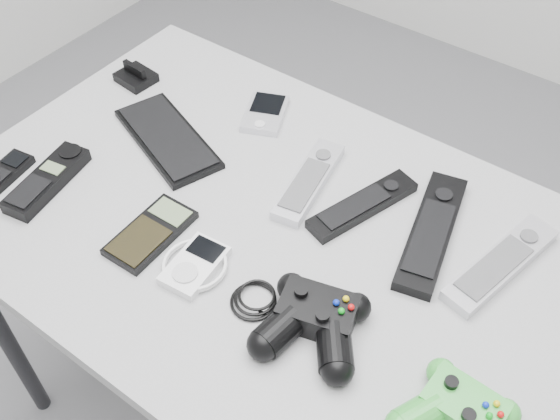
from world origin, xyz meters
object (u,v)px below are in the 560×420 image
Objects in this scene: remote_black_b at (432,231)px; cordless_handset at (47,180)px; remote_silver_a at (309,180)px; mp3_player at (195,265)px; pda at (265,113)px; remote_black_a at (363,205)px; remote_silver_b at (501,263)px; controller_green at (458,414)px; mobile_phone at (5,172)px; desk at (272,252)px; calculator at (151,233)px; controller_black at (314,319)px; pda_keyboard at (168,138)px.

cordless_handset is at bearing -167.46° from remote_black_b.
remote_silver_a is 1.88× the size of mp3_player.
pda is 0.42m from remote_black_b.
remote_silver_a is 0.98× the size of remote_black_a.
mp3_player reaches higher than pda.
remote_black_a is (0.11, 0.01, -0.00)m from remote_silver_a.
controller_green is (0.06, -0.28, 0.01)m from remote_silver_b.
cordless_handset is at bearing 10.94° from mobile_phone.
remote_black_a is 1.91× the size of mp3_player.
controller_green is (0.59, -0.36, 0.02)m from pda.
calculator is (-0.15, -0.13, 0.07)m from desk.
remote_black_a is 0.26m from controller_black.
remote_black_a is 0.24m from remote_silver_b.
controller_black is (0.07, -0.25, 0.02)m from remote_black_a.
mobile_phone is 0.87m from controller_green.
controller_green is at bearing -8.57° from cordless_handset.
mobile_phone is 0.09m from cordless_handset.
calculator is (0.23, 0.02, -0.01)m from cordless_handset.
controller_green reaches higher than mobile_phone.
cordless_handset is at bearing -154.26° from remote_silver_a.
pda_keyboard is at bearing 167.01° from controller_green.
cordless_handset is (-0.20, -0.38, 0.00)m from pda.
pda is 1.08× the size of mobile_phone.
remote_silver_a is at bearing 32.56° from pda_keyboard.
remote_black_b is 0.39m from mp3_player.
pda is 0.21m from remote_silver_a.
calculator is 0.32m from controller_black.
remote_silver_a is 1.35× the size of calculator.
pda is at bearing 52.49° from cordless_handset.
pda_keyboard is 1.63× the size of calculator.
remote_silver_b is at bearing 28.22° from pda_keyboard.
remote_silver_b is 0.89× the size of controller_black.
pda is at bearing 178.82° from remote_black_a.
desk is 5.29× the size of remote_black_a.
controller_black reaches higher than remote_silver_a.
pda is 0.53m from remote_silver_b.
remote_black_a is 0.31m from mp3_player.
pda_keyboard is at bearing 56.85° from cordless_handset.
controller_black is at bearing -64.81° from remote_silver_a.
remote_silver_b is at bearing 12.28° from cordless_handset.
remote_silver_a is (0.18, -0.11, 0.00)m from pda.
pda is 0.69m from controller_green.
cordless_handset reaches higher than remote_silver_a.
cordless_handset reaches higher than remote_black_b.
pda_keyboard is 0.30m from mobile_phone.
mp3_player reaches higher than mobile_phone.
desk is 0.38m from remote_silver_b.
remote_black_a is 1.20× the size of cordless_handset.
remote_black_a reaches higher than mobile_phone.
remote_black_b reaches higher than remote_black_a.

